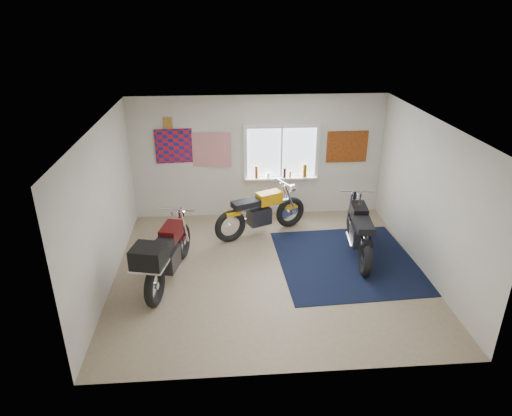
{
  "coord_description": "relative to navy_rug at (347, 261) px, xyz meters",
  "views": [
    {
      "loc": [
        -0.78,
        -7.01,
        4.41
      ],
      "look_at": [
        -0.21,
        0.4,
        1.08
      ],
      "focal_mm": 32.0,
      "sensor_mm": 36.0,
      "label": 1
    }
  ],
  "objects": [
    {
      "name": "flag_display",
      "position": [
        -3.38,
        2.25,
        2.14
      ],
      "size": [
        1.6,
        0.1,
        1.17
      ],
      "color": "red",
      "rests_on": "room_shell"
    },
    {
      "name": "ground",
      "position": [
        -1.48,
        -0.23,
        -0.01
      ],
      "size": [
        5.5,
        5.5,
        0.0
      ],
      "primitive_type": "plane",
      "color": "#9E896B",
      "rests_on": "ground"
    },
    {
      "name": "triumph_poster",
      "position": [
        0.47,
        2.25,
        1.54
      ],
      "size": [
        0.9,
        0.03,
        0.7
      ],
      "primitive_type": "cube",
      "color": "#A54C14",
      "rests_on": "room_shell"
    },
    {
      "name": "room_shell",
      "position": [
        -1.48,
        -0.23,
        1.63
      ],
      "size": [
        5.5,
        5.5,
        5.5
      ],
      "color": "white",
      "rests_on": "ground"
    },
    {
      "name": "navy_rug",
      "position": [
        0.0,
        0.0,
        0.0
      ],
      "size": [
        2.62,
        2.71,
        0.01
      ],
      "primitive_type": "cube",
      "rotation": [
        0.0,
        0.0,
        0.05
      ],
      "color": "black",
      "rests_on": "ground"
    },
    {
      "name": "oil_bottles",
      "position": [
        -0.89,
        2.17,
        1.02
      ],
      "size": [
        1.15,
        0.09,
        0.3
      ],
      "color": "#883A13",
      "rests_on": "window_assembly"
    },
    {
      "name": "window_assembly",
      "position": [
        -0.98,
        2.23,
        1.36
      ],
      "size": [
        1.66,
        0.17,
        1.26
      ],
      "color": "white",
      "rests_on": "room_shell"
    },
    {
      "name": "maroon_tourer",
      "position": [
        -3.27,
        -0.51,
        0.57
      ],
      "size": [
        0.92,
        2.19,
        1.11
      ],
      "rotation": [
        0.0,
        0.0,
        1.35
      ],
      "color": "black",
      "rests_on": "ground"
    },
    {
      "name": "black_chrome_bike",
      "position": [
        0.27,
        0.27,
        0.48
      ],
      "size": [
        0.66,
        2.15,
        1.1
      ],
      "rotation": [
        0.0,
        0.0,
        1.46
      ],
      "color": "black",
      "rests_on": "navy_rug"
    },
    {
      "name": "yellow_triumph",
      "position": [
        -1.51,
        1.26,
        0.46
      ],
      "size": [
        1.97,
        1.01,
        1.06
      ],
      "rotation": [
        0.0,
        0.0,
        0.43
      ],
      "color": "black",
      "rests_on": "ground"
    }
  ]
}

